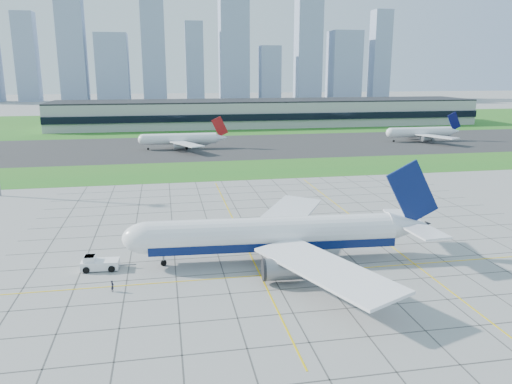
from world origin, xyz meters
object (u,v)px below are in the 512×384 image
Objects in this scene: crew_near at (112,286)px; distant_jet_2 at (422,132)px; pushback_tug at (98,263)px; distant_jet_1 at (182,139)px; airliner at (275,235)px.

distant_jet_2 is at bearing -27.94° from crew_near.
crew_near is 198.77m from distant_jet_2.
pushback_tug is at bearing -134.33° from distant_jet_2.
pushback_tug is at bearing -98.30° from distant_jet_1.
distant_jet_1 is 115.82m from distant_jet_2.
airliner reaches higher than distant_jet_2.
distant_jet_2 is (115.77, 3.44, -0.00)m from distant_jet_1.
distant_jet_1 is (16.52, 144.88, 3.57)m from crew_near.
airliner is 137.22m from distant_jet_1.
airliner is 1.36× the size of distant_jet_1.
pushback_tug is 0.22× the size of distant_jet_2.
crew_near is 0.04× the size of distant_jet_2.
distant_jet_1 is at bearing 7.28° from crew_near.
pushback_tug is at bearing -179.35° from airliner.
airliner is at bearing -85.31° from distant_jet_1.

